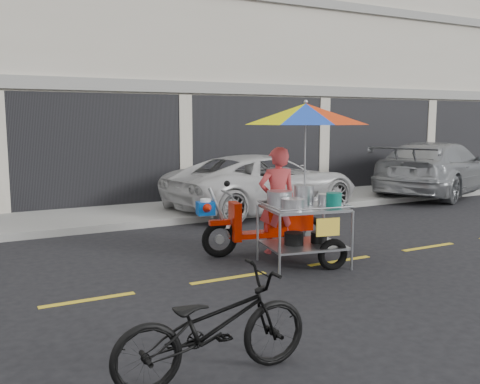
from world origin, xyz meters
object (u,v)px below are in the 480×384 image
white_pickup (265,183)px  food_vendor_rig (293,160)px  near_bicycle (213,326)px  silver_pickup (437,168)px

white_pickup → food_vendor_rig: food_vendor_rig is taller
food_vendor_rig → near_bicycle: bearing=-122.5°
silver_pickup → food_vendor_rig: bearing=95.1°
white_pickup → silver_pickup: bearing=-98.9°
silver_pickup → near_bicycle: 13.11m
silver_pickup → food_vendor_rig: food_vendor_rig is taller
near_bicycle → food_vendor_rig: food_vendor_rig is taller
white_pickup → silver_pickup: (6.03, 0.00, 0.10)m
near_bicycle → silver_pickup: bearing=-55.0°
food_vendor_rig → silver_pickup: bearing=38.5°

